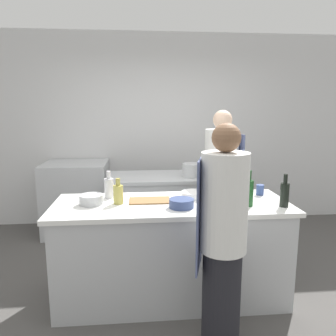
{
  "coord_description": "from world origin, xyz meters",
  "views": [
    {
      "loc": [
        -0.29,
        -2.79,
        1.74
      ],
      "look_at": [
        0.0,
        0.35,
        1.15
      ],
      "focal_mm": 35.0,
      "sensor_mm": 36.0,
      "label": 1
    }
  ],
  "objects": [
    {
      "name": "bottle_cooking_oil",
      "position": [
        0.95,
        -0.2,
        1.01
      ],
      "size": [
        0.07,
        0.07,
        0.28
      ],
      "color": "black",
      "rests_on": "prep_counter"
    },
    {
      "name": "bowl_prep_small",
      "position": [
        -0.7,
        0.01,
        0.94
      ],
      "size": [
        0.21,
        0.21,
        0.09
      ],
      "color": "#B7BABC",
      "rests_on": "prep_counter"
    },
    {
      "name": "oven_range",
      "position": [
        -1.15,
        1.71,
        0.49
      ],
      "size": [
        0.86,
        0.73,
        0.99
      ],
      "color": "#B7BABC",
      "rests_on": "ground_plane"
    },
    {
      "name": "pass_counter",
      "position": [
        0.17,
        1.19,
        0.45
      ],
      "size": [
        1.63,
        0.72,
        0.9
      ],
      "color": "#B7BABC",
      "rests_on": "ground_plane"
    },
    {
      "name": "chef_at_prep_near",
      "position": [
        0.29,
        -0.69,
        0.82
      ],
      "size": [
        0.37,
        0.36,
        1.64
      ],
      "rotation": [
        0.0,
        0.0,
        1.28
      ],
      "color": "black",
      "rests_on": "ground_plane"
    },
    {
      "name": "bowl_ceramic_blue",
      "position": [
        0.07,
        -0.15,
        0.94
      ],
      "size": [
        0.21,
        0.21,
        0.08
      ],
      "color": "navy",
      "rests_on": "prep_counter"
    },
    {
      "name": "bottle_wine",
      "position": [
        -0.47,
        0.02,
        0.99
      ],
      "size": [
        0.09,
        0.09,
        0.23
      ],
      "color": "#B2A84C",
      "rests_on": "prep_counter"
    },
    {
      "name": "bottle_olive_oil",
      "position": [
        0.65,
        -0.15,
        1.02
      ],
      "size": [
        0.08,
        0.08,
        0.31
      ],
      "color": "#19471E",
      "rests_on": "prep_counter"
    },
    {
      "name": "bottle_vinegar",
      "position": [
        -0.57,
        0.22,
        1.0
      ],
      "size": [
        0.09,
        0.09,
        0.26
      ],
      "color": "silver",
      "rests_on": "prep_counter"
    },
    {
      "name": "prep_counter",
      "position": [
        0.0,
        0.0,
        0.45
      ],
      "size": [
        2.1,
        0.79,
        0.9
      ],
      "color": "#B7BABC",
      "rests_on": "ground_plane"
    },
    {
      "name": "cup",
      "position": [
        0.88,
        0.18,
        0.95
      ],
      "size": [
        0.07,
        0.07,
        0.1
      ],
      "color": "#33477F",
      "rests_on": "prep_counter"
    },
    {
      "name": "bowl_mixing_large",
      "position": [
        0.23,
        0.15,
        0.93
      ],
      "size": [
        0.24,
        0.24,
        0.06
      ],
      "color": "white",
      "rests_on": "prep_counter"
    },
    {
      "name": "stockpot",
      "position": [
        0.36,
        1.08,
        0.98
      ],
      "size": [
        0.23,
        0.23,
        0.16
      ],
      "color": "#B7BABC",
      "rests_on": "pass_counter"
    },
    {
      "name": "cutting_board",
      "position": [
        -0.19,
        0.07,
        0.91
      ],
      "size": [
        0.37,
        0.22,
        0.01
      ],
      "color": "olive",
      "rests_on": "prep_counter"
    },
    {
      "name": "wall_back",
      "position": [
        0.0,
        2.13,
        1.4
      ],
      "size": [
        8.0,
        0.06,
        2.8
      ],
      "color": "silver",
      "rests_on": "ground_plane"
    },
    {
      "name": "ground_plane",
      "position": [
        0.0,
        0.0,
        0.0
      ],
      "size": [
        16.0,
        16.0,
        0.0
      ],
      "primitive_type": "plane",
      "color": "#4C4947"
    },
    {
      "name": "chef_at_stove",
      "position": [
        0.61,
        0.64,
        0.86
      ],
      "size": [
        0.38,
        0.36,
        1.71
      ],
      "rotation": [
        0.0,
        0.0,
        -1.51
      ],
      "color": "black",
      "rests_on": "ground_plane"
    }
  ]
}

